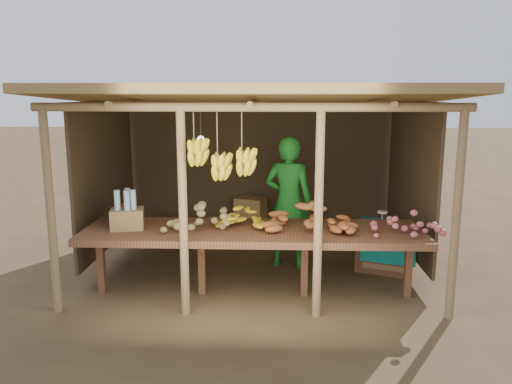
{
  "coord_description": "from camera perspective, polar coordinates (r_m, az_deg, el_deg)",
  "views": [
    {
      "loc": [
        0.25,
        -6.5,
        2.32
      ],
      "look_at": [
        0.0,
        0.0,
        1.05
      ],
      "focal_mm": 35.0,
      "sensor_mm": 36.0,
      "label": 1
    }
  ],
  "objects": [
    {
      "name": "banana_pile",
      "position": [
        5.81,
        -1.69,
        -2.36
      ],
      "size": [
        0.55,
        0.33,
        0.35
      ],
      "primitive_type": null,
      "rotation": [
        0.0,
        0.0,
        0.0
      ],
      "color": "gold",
      "rests_on": "counter"
    },
    {
      "name": "carton_stack",
      "position": [
        7.98,
        -1.78,
        -3.54
      ],
      "size": [
        1.0,
        0.45,
        0.71
      ],
      "color": "olive",
      "rests_on": "ground"
    },
    {
      "name": "sweet_potato_heap",
      "position": [
        5.74,
        6.17,
        -2.53
      ],
      "size": [
        1.15,
        0.91,
        0.36
      ],
      "primitive_type": null,
      "rotation": [
        0.0,
        0.0,
        0.34
      ],
      "color": "#A05729",
      "rests_on": "counter"
    },
    {
      "name": "stall_structure",
      "position": [
        6.62,
        -0.15,
        7.64
      ],
      "size": [
        4.7,
        3.5,
        2.43
      ],
      "color": "#8F6E49",
      "rests_on": "ground"
    },
    {
      "name": "potato_heap",
      "position": [
        5.78,
        -6.02,
        -2.42
      ],
      "size": [
        0.97,
        0.7,
        0.36
      ],
      "primitive_type": null,
      "rotation": [
        0.0,
        0.0,
        -0.21
      ],
      "color": "olive",
      "rests_on": "counter"
    },
    {
      "name": "tarp_crate",
      "position": [
        6.94,
        14.3,
        -5.86
      ],
      "size": [
        0.87,
        0.81,
        0.84
      ],
      "color": "brown",
      "rests_on": "ground"
    },
    {
      "name": "onion_heap",
      "position": [
        5.7,
        17.14,
        -3.08
      ],
      "size": [
        0.88,
        0.6,
        0.36
      ],
      "primitive_type": null,
      "rotation": [
        0.0,
        0.0,
        0.13
      ],
      "color": "#BD5C5F",
      "rests_on": "counter"
    },
    {
      "name": "counter",
      "position": [
        5.78,
        -0.36,
        -4.84
      ],
      "size": [
        3.9,
        1.05,
        0.8
      ],
      "color": "brown",
      "rests_on": "ground"
    },
    {
      "name": "bottle_box",
      "position": [
        5.93,
        -14.53,
        -2.4
      ],
      "size": [
        0.42,
        0.36,
        0.46
      ],
      "color": "olive",
      "rests_on": "counter"
    },
    {
      "name": "vendor",
      "position": [
        6.74,
        3.72,
        -1.17
      ],
      "size": [
        0.74,
        0.58,
        1.79
      ],
      "primitive_type": "imported",
      "rotation": [
        0.0,
        0.0,
        2.88
      ],
      "color": "#186E1F",
      "rests_on": "ground"
    },
    {
      "name": "tomato_basin",
      "position": [
        6.43,
        -14.5,
        -2.27
      ],
      "size": [
        0.36,
        0.36,
        0.19
      ],
      "rotation": [
        0.0,
        0.0,
        0.4
      ],
      "color": "navy",
      "rests_on": "counter"
    },
    {
      "name": "ground",
      "position": [
        6.91,
        0.0,
        -8.58
      ],
      "size": [
        60.0,
        60.0,
        0.0
      ],
      "primitive_type": "plane",
      "color": "brown",
      "rests_on": "ground"
    },
    {
      "name": "burlap_sacks",
      "position": [
        7.88,
        -9.4,
        -4.33
      ],
      "size": [
        0.82,
        0.43,
        0.58
      ],
      "color": "#453420",
      "rests_on": "ground"
    }
  ]
}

